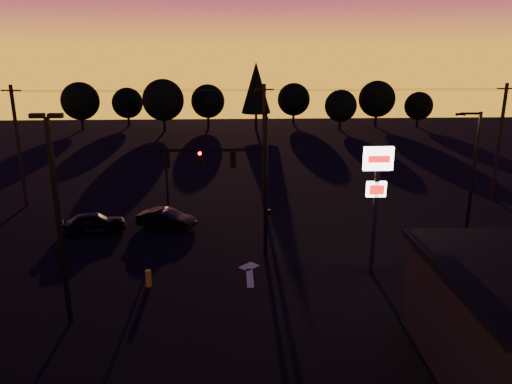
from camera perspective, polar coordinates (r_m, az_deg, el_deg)
ground at (r=25.51m, az=-1.77°, el=-10.80°), size 120.00×120.00×0.00m
lane_arrow at (r=27.01m, az=-0.75°, el=-9.16°), size 1.20×3.10×0.01m
traffic_signal_mast at (r=27.51m, az=-2.19°, el=2.25°), size 6.79×0.52×8.58m
secondary_signal at (r=35.60m, az=-10.18°, el=1.84°), size 0.30×0.31×4.35m
parking_lot_light at (r=21.93m, az=-21.77°, el=-1.74°), size 1.25×0.30×9.14m
pylon_sign at (r=26.13m, az=13.62°, el=0.98°), size 1.50×0.28×6.80m
streetlight at (r=32.36m, az=23.45°, el=2.11°), size 1.55×0.35×8.00m
utility_pole_0 at (r=40.54m, az=-25.50°, el=4.77°), size 1.40×0.26×9.00m
utility_pole_1 at (r=37.43m, az=0.91°, el=5.52°), size 1.40×0.26×9.00m
utility_pole_2 at (r=42.50m, az=26.03°, el=5.17°), size 1.40×0.26×9.00m
power_wires at (r=36.89m, az=0.94°, el=11.59°), size 36.00×1.22×0.07m
bollard at (r=25.95m, az=-12.18°, el=-9.61°), size 0.29×0.29×0.87m
tree_0 at (r=76.25m, az=-19.44°, el=9.77°), size 5.36×5.36×6.74m
tree_1 at (r=77.74m, az=-14.48°, el=9.82°), size 4.54×4.54×5.71m
tree_2 at (r=71.73m, az=-10.56°, el=10.30°), size 5.77×5.78×7.26m
tree_3 at (r=75.20m, az=-5.53°, el=10.29°), size 4.95×4.95×6.22m
tree_4 at (r=71.99m, az=0.00°, el=11.83°), size 4.18×4.18×9.50m
tree_5 at (r=77.65m, az=4.34°, el=10.51°), size 4.95×4.95×6.22m
tree_6 at (r=72.78m, az=9.66°, el=9.68°), size 4.54×4.54×5.71m
tree_7 at (r=77.07m, az=13.65°, el=10.29°), size 5.36×5.36×6.74m
tree_8 at (r=78.10m, az=18.09°, el=9.33°), size 4.12×4.12×5.19m
car_left at (r=33.86m, az=-18.02°, el=-3.35°), size 4.30×2.75×1.36m
car_mid at (r=33.60m, az=-10.22°, el=-3.03°), size 4.06×2.46×1.26m
suv_parked at (r=25.53m, az=24.19°, el=-10.41°), size 4.43×6.05×1.53m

